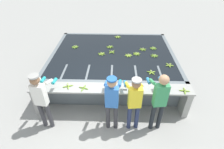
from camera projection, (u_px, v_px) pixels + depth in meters
The scene contains 23 objects.
ground_plane at pixel (111, 117), 5.06m from camera, with size 80.00×80.00×0.00m, color #999993.
wash_tank at pixel (113, 63), 6.59m from camera, with size 4.41×3.53×0.90m.
work_ledge at pixel (111, 95), 4.87m from camera, with size 4.41×0.45×0.90m.
worker_0 at pixel (41, 97), 4.23m from camera, with size 0.47×0.74×1.69m.
worker_1 at pixel (112, 99), 4.21m from camera, with size 0.44×0.73×1.65m.
worker_2 at pixel (134, 100), 4.22m from camera, with size 0.46×0.73×1.62m.
worker_3 at pixel (159, 98), 4.16m from camera, with size 0.47×0.74×1.74m.
banana_bunch_floating_0 at pixel (153, 48), 6.58m from camera, with size 0.28×0.28×0.08m.
banana_bunch_floating_1 at pixel (169, 65), 5.62m from camera, with size 0.28×0.26×0.08m.
banana_bunch_floating_2 at pixel (143, 49), 6.51m from camera, with size 0.28×0.28×0.08m.
banana_bunch_floating_3 at pixel (151, 72), 5.29m from camera, with size 0.28×0.26×0.08m.
banana_bunch_floating_4 at pixel (129, 55), 6.14m from camera, with size 0.28×0.28×0.08m.
banana_bunch_floating_5 at pixel (154, 56), 6.12m from camera, with size 0.28×0.28×0.08m.
banana_bunch_floating_6 at pixel (137, 54), 6.23m from camera, with size 0.28×0.28×0.08m.
banana_bunch_floating_7 at pixel (110, 47), 6.68m from camera, with size 0.28×0.28×0.08m.
banana_bunch_floating_8 at pixel (102, 54), 6.23m from camera, with size 0.28×0.28×0.08m.
banana_bunch_floating_9 at pixel (75, 47), 6.67m from camera, with size 0.28×0.28×0.08m.
banana_bunch_floating_10 at pixel (112, 52), 6.34m from camera, with size 0.22×0.22×0.08m.
banana_bunch_floating_11 at pixel (118, 37), 7.44m from camera, with size 0.28×0.27×0.08m.
banana_bunch_ledge_0 at pixel (84, 88), 4.68m from camera, with size 0.28×0.28×0.08m.
banana_bunch_ledge_1 at pixel (68, 86), 4.74m from camera, with size 0.28×0.28×0.08m.
banana_bunch_ledge_2 at pixel (185, 91), 4.59m from camera, with size 0.28×0.28×0.08m.
knife_0 at pixel (128, 90), 4.63m from camera, with size 0.35×0.04×0.02m.
Camera 1 is at (0.13, -3.40, 3.93)m, focal length 28.00 mm.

